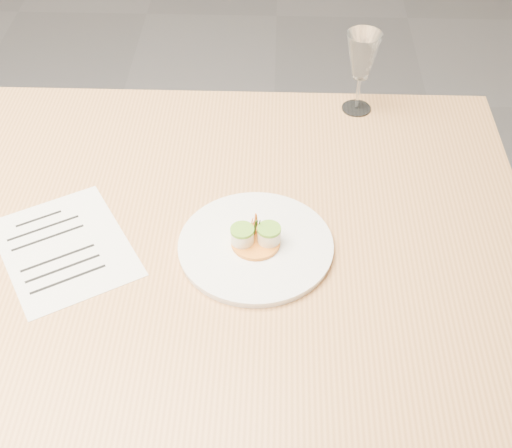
{
  "coord_description": "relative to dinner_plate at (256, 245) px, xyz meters",
  "views": [
    {
      "loc": [
        0.67,
        -1.03,
        1.76
      ],
      "look_at": [
        0.64,
        -0.03,
        0.8
      ],
      "focal_mm": 50.0,
      "sensor_mm": 36.0,
      "label": 1
    }
  ],
  "objects": [
    {
      "name": "ground",
      "position": [
        -0.64,
        0.05,
        -0.76
      ],
      "size": [
        7.0,
        7.0,
        0.0
      ],
      "primitive_type": "plane",
      "color": "slate",
      "rests_on": "ground"
    },
    {
      "name": "dinner_plate",
      "position": [
        0.0,
        0.0,
        0.0
      ],
      "size": [
        0.3,
        0.3,
        0.08
      ],
      "rotation": [
        0.0,
        0.0,
        0.29
      ],
      "color": "white",
      "rests_on": "dining_table"
    },
    {
      "name": "recipe_sheet",
      "position": [
        -0.38,
        -0.01,
        -0.01
      ],
      "size": [
        0.35,
        0.37,
        0.0
      ],
      "rotation": [
        0.0,
        0.0,
        0.54
      ],
      "color": "white",
      "rests_on": "dining_table"
    },
    {
      "name": "wine_glass_2",
      "position": [
        0.23,
        0.49,
        0.13
      ],
      "size": [
        0.08,
        0.08,
        0.2
      ],
      "color": "white",
      "rests_on": "dining_table"
    }
  ]
}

